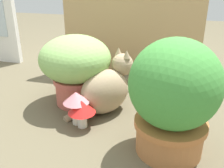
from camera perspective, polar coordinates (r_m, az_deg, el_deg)
ground_plane at (r=1.26m, az=-4.53°, el=-7.00°), size 6.00×6.00×0.00m
cardboard_backdrop at (r=1.67m, az=4.19°, el=14.35°), size 0.90×0.03×0.75m
grass_planter at (r=1.31m, az=-8.16°, el=4.19°), size 0.36×0.36×0.36m
leafy_planter at (r=0.94m, az=13.58°, el=-2.62°), size 0.33×0.33×0.45m
cat at (r=1.25m, az=-1.01°, el=-1.00°), size 0.32×0.32×0.32m
mushroom_ornament_red at (r=1.14m, az=-6.80°, el=-5.43°), size 0.12×0.12×0.13m
mushroom_ornament_pink at (r=1.15m, az=-8.03°, el=-3.77°), size 0.12×0.12×0.16m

